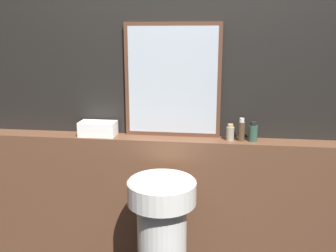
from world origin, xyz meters
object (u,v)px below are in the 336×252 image
pedestal_sink (162,239)px  towel_stack (98,129)px  shampoo_bottle (230,133)px  conditioner_bottle (241,130)px  mirror (173,81)px  lotion_bottle (253,132)px

pedestal_sink → towel_stack: bearing=144.1°
shampoo_bottle → conditioner_bottle: size_ratio=0.72×
mirror → conditioner_bottle: mirror is taller
pedestal_sink → mirror: size_ratio=1.15×
lotion_bottle → mirror: bearing=172.7°
mirror → shampoo_bottle: 0.49m
shampoo_bottle → mirror: bearing=170.0°
shampoo_bottle → lotion_bottle: (0.14, 0.00, 0.01)m
shampoo_bottle → conditioner_bottle: (0.07, -0.00, 0.02)m
pedestal_sink → conditioner_bottle: (0.45, 0.35, 0.59)m
shampoo_bottle → lotion_bottle: lotion_bottle is taller
mirror → towel_stack: 0.58m
conditioner_bottle → lotion_bottle: conditioner_bottle is taller
pedestal_sink → lotion_bottle: 0.85m
towel_stack → shampoo_bottle: bearing=0.0°
conditioner_bottle → towel_stack: bearing=180.0°
pedestal_sink → conditioner_bottle: bearing=37.5°
pedestal_sink → conditioner_bottle: size_ratio=5.76×
pedestal_sink → lotion_bottle: lotion_bottle is taller
shampoo_bottle → lotion_bottle: bearing=0.0°
shampoo_bottle → conditioner_bottle: 0.07m
towel_stack → lotion_bottle: 1.00m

